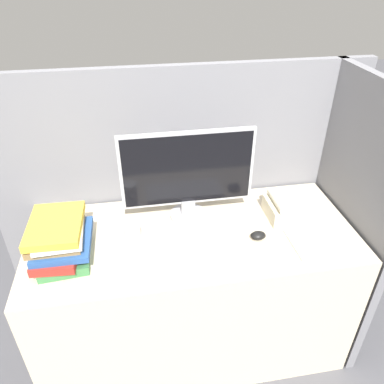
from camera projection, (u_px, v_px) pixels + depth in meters
The scene contains 10 objects.
cubicle_panel_rear at pixel (182, 199), 2.04m from camera, with size 1.89×0.04×1.43m.
cubicle_panel_right at pixel (346, 220), 1.88m from camera, with size 0.04×0.70×1.43m.
desk at pixel (193, 291), 1.92m from camera, with size 1.49×0.64×0.76m.
monitor at pixel (188, 176), 1.70m from camera, with size 0.61×0.17×0.45m.
keyboard at pixel (200, 246), 1.63m from camera, with size 0.40×0.16×0.02m.
mouse at pixel (258, 235), 1.68m from camera, with size 0.07×0.05×0.03m.
coffee_cup at pixel (133, 235), 1.61m from camera, with size 0.07×0.07×0.12m.
book_stack at pixel (60, 240), 1.54m from camera, with size 0.24×0.32×0.18m.
desk_telephone at pixel (283, 209), 1.80m from camera, with size 0.16×0.18×0.12m.
paper_pile at pixel (313, 240), 1.67m from camera, with size 0.22×0.25×0.02m.
Camera 1 is at (-0.23, -0.99, 1.86)m, focal length 35.00 mm.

